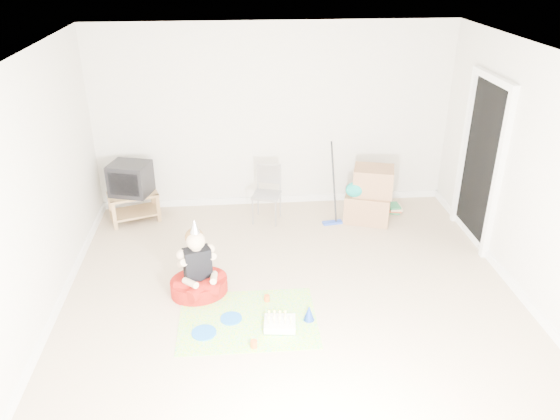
{
  "coord_description": "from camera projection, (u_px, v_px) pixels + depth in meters",
  "views": [
    {
      "loc": [
        -0.57,
        -4.87,
        3.51
      ],
      "look_at": [
        -0.1,
        0.4,
        0.9
      ],
      "focal_mm": 35.0,
      "sensor_mm": 36.0,
      "label": 1
    }
  ],
  "objects": [
    {
      "name": "ground",
      "position": [
        292.0,
        300.0,
        5.95
      ],
      "size": [
        5.0,
        5.0,
        0.0
      ],
      "primitive_type": "plane",
      "color": "tan",
      "rests_on": "ground"
    },
    {
      "name": "doorway_recess",
      "position": [
        481.0,
        164.0,
        6.76
      ],
      "size": [
        0.02,
        0.9,
        2.05
      ],
      "primitive_type": "cube",
      "color": "black",
      "rests_on": "ground"
    },
    {
      "name": "tv_stand",
      "position": [
        134.0,
        204.0,
        7.55
      ],
      "size": [
        0.75,
        0.59,
        0.41
      ],
      "color": "#9D7547",
      "rests_on": "ground"
    },
    {
      "name": "crt_tv",
      "position": [
        131.0,
        179.0,
        7.38
      ],
      "size": [
        0.61,
        0.55,
        0.44
      ],
      "primitive_type": "cube",
      "rotation": [
        0.0,
        0.0,
        -0.29
      ],
      "color": "black",
      "rests_on": "tv_stand"
    },
    {
      "name": "folding_chair",
      "position": [
        267.0,
        195.0,
        7.47
      ],
      "size": [
        0.45,
        0.44,
        0.8
      ],
      "color": "#9B9BA1",
      "rests_on": "ground"
    },
    {
      "name": "cardboard_boxes",
      "position": [
        369.0,
        195.0,
        7.5
      ],
      "size": [
        0.73,
        0.63,
        0.77
      ],
      "color": "#956A48",
      "rests_on": "ground"
    },
    {
      "name": "floor_mop",
      "position": [
        333.0,
        206.0,
        7.44
      ],
      "size": [
        0.28,
        0.36,
        1.09
      ],
      "color": "blue",
      "rests_on": "ground"
    },
    {
      "name": "book_pile",
      "position": [
        394.0,
        208.0,
        7.88
      ],
      "size": [
        0.25,
        0.29,
        0.11
      ],
      "color": "#256F43",
      "rests_on": "ground"
    },
    {
      "name": "seated_woman",
      "position": [
        199.0,
        277.0,
        5.98
      ],
      "size": [
        0.8,
        0.8,
        0.91
      ],
      "color": "#9C140E",
      "rests_on": "ground"
    },
    {
      "name": "party_mat",
      "position": [
        248.0,
        320.0,
        5.63
      ],
      "size": [
        1.42,
        1.03,
        0.01
      ],
      "primitive_type": "cube",
      "rotation": [
        0.0,
        0.0,
        -0.01
      ],
      "color": "#DC2E91",
      "rests_on": "ground"
    },
    {
      "name": "birthday_cake",
      "position": [
        280.0,
        325.0,
        5.49
      ],
      "size": [
        0.34,
        0.28,
        0.15
      ],
      "color": "white",
      "rests_on": "party_mat"
    },
    {
      "name": "blue_plate_near",
      "position": [
        231.0,
        318.0,
        5.63
      ],
      "size": [
        0.28,
        0.28,
        0.01
      ],
      "primitive_type": "cylinder",
      "rotation": [
        0.0,
        0.0,
        0.31
      ],
      "color": "blue",
      "rests_on": "party_mat"
    },
    {
      "name": "blue_plate_far",
      "position": [
        204.0,
        333.0,
        5.43
      ],
      "size": [
        0.28,
        0.28,
        0.01
      ],
      "primitive_type": "cylinder",
      "rotation": [
        0.0,
        0.0,
        -0.13
      ],
      "color": "blue",
      "rests_on": "party_mat"
    },
    {
      "name": "orange_cup_near",
      "position": [
        267.0,
        298.0,
        5.9
      ],
      "size": [
        0.06,
        0.06,
        0.07
      ],
      "primitive_type": "cylinder",
      "rotation": [
        0.0,
        0.0,
        0.04
      ],
      "color": "#E55719",
      "rests_on": "party_mat"
    },
    {
      "name": "orange_cup_far",
      "position": [
        254.0,
        344.0,
        5.23
      ],
      "size": [
        0.07,
        0.07,
        0.08
      ],
      "primitive_type": "cylinder",
      "rotation": [
        0.0,
        0.0,
        -0.09
      ],
      "color": "#E55719",
      "rests_on": "party_mat"
    },
    {
      "name": "blue_party_hat",
      "position": [
        309.0,
        313.0,
        5.58
      ],
      "size": [
        0.14,
        0.14,
        0.17
      ],
      "primitive_type": "cone",
      "rotation": [
        0.0,
        0.0,
        -0.17
      ],
      "color": "#1A3FB7",
      "rests_on": "party_mat"
    }
  ]
}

